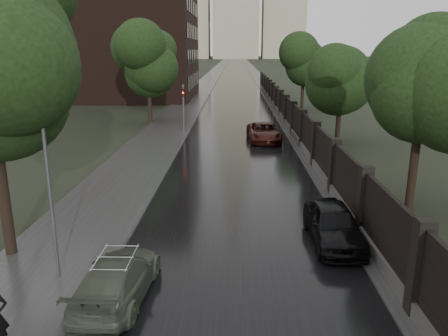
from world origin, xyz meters
The scene contains 15 objects.
ground centered at (0.00, 0.00, 0.00)m, with size 800.00×800.00×0.00m, color black.
road centered at (0.00, 190.00, 0.01)m, with size 8.00×420.00×0.02m, color black.
sidewalk_left centered at (-6.00, 190.00, 0.08)m, with size 4.00×420.00×0.16m, color #2D2D2D.
verge_right centered at (5.50, 190.00, 0.04)m, with size 3.00×420.00×0.08m, color #2D2D2D.
fence_right centered at (4.60, 32.01, 1.01)m, with size 0.45×75.72×2.70m.
tree_left_far centered at (-8.00, 30.00, 5.24)m, with size 4.25×4.25×7.39m.
tree_right_a centered at (7.50, 8.00, 4.95)m, with size 4.08×4.08×7.01m.
tree_right_b centered at (7.50, 22.00, 4.95)m, with size 4.08×4.08×7.01m.
tree_right_c centered at (7.50, 40.00, 4.95)m, with size 4.08×4.08×7.01m.
lamp_post centered at (-5.40, 1.50, 2.67)m, with size 0.25×0.12×5.11m.
traffic_light centered at (-4.30, 24.99, 2.40)m, with size 0.16×0.32×4.00m.
brick_building centered at (-18.00, 52.00, 10.00)m, with size 24.00×18.00×20.00m, color black.
volga_sedan centered at (-3.37, 0.58, 0.61)m, with size 1.71×4.21×1.22m, color #464E3E.
car_right_near centered at (3.40, 4.41, 0.71)m, with size 1.69×4.19×1.43m, color black.
car_right_far centered at (2.04, 22.19, 0.69)m, with size 2.29×4.97×1.38m, color black.
Camera 1 is at (-0.14, -10.17, 6.76)m, focal length 35.00 mm.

